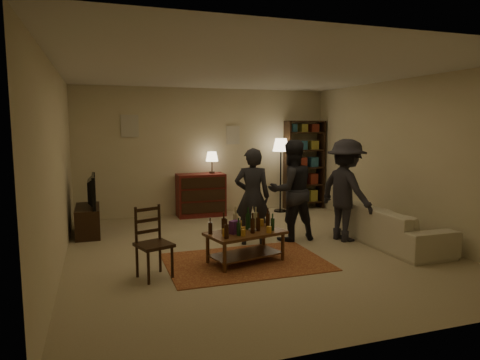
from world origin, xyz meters
name	(u,v)px	position (x,y,z in m)	size (l,w,h in m)	color
floor	(254,250)	(0.00, 0.00, 0.00)	(6.00, 6.00, 0.00)	#C6B793
room_shell	(176,130)	(-0.65, 2.98, 1.81)	(6.00, 6.00, 6.00)	beige
rug	(246,262)	(-0.32, -0.53, 0.01)	(2.20, 1.50, 0.01)	maroon
coffee_table	(245,235)	(-0.33, -0.52, 0.40)	(1.18, 0.83, 0.78)	brown
dining_chair	(152,240)	(-1.63, -0.70, 0.48)	(0.51, 0.51, 0.92)	black
tv_stand	(88,213)	(-2.44, 1.80, 0.38)	(0.40, 1.00, 1.06)	black
dresser	(201,194)	(-0.19, 2.71, 0.48)	(1.00, 0.50, 1.36)	maroon
bookshelf	(304,164)	(2.25, 2.78, 1.03)	(0.90, 0.34, 2.02)	black
floor_lamp	(281,150)	(1.58, 2.60, 1.38)	(0.36, 0.36, 1.63)	black
sofa	(391,226)	(2.20, -0.40, 0.30)	(2.08, 0.81, 0.61)	beige
person_left	(252,197)	(0.08, 0.32, 0.78)	(0.57, 0.37, 1.56)	#222329
person_right	(291,190)	(0.79, 0.37, 0.84)	(0.82, 0.64, 1.68)	#23242A
person_by_sofa	(346,190)	(1.64, 0.06, 0.85)	(1.09, 0.63, 1.69)	#25242C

